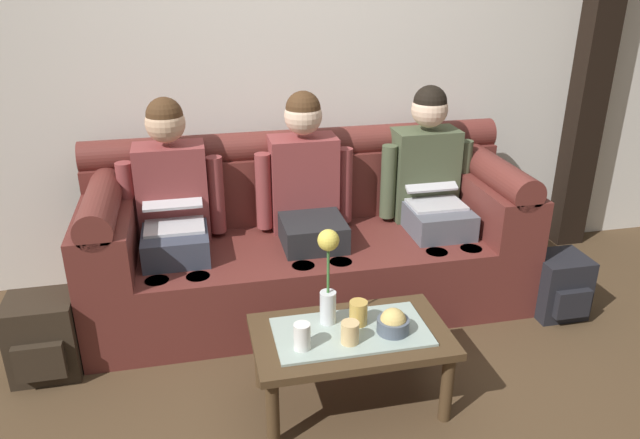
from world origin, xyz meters
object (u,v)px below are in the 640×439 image
Objects in this scene: couch at (307,241)px; coffee_table at (351,342)px; cup_near_left at (302,336)px; cup_far_center at (358,313)px; person_right at (431,185)px; backpack_left at (44,337)px; person_left at (173,205)px; snack_bowl at (393,323)px; backpack_right at (559,286)px; flower_vase at (328,274)px; person_middle at (307,195)px; cup_near_right at (350,332)px.

coffee_table is at bearing -90.00° from couch.
cup_near_left reaches higher than cup_far_center.
coffee_table is (-0.74, -0.97, -0.34)m from person_right.
person_right is 2.21m from backpack_left.
person_left reaches higher than couch.
cup_far_center is at bearing 144.12° from snack_bowl.
cup_far_center is 1.40m from backpack_right.
flower_vase is 1.56m from backpack_right.
cup_near_left is (-0.97, -1.05, -0.22)m from person_right.
backpack_right is (1.31, 0.44, -0.26)m from cup_far_center.
backpack_left reaches higher than coffee_table.
person_right reaches higher than coffee_table.
couch is 5.41× the size of flower_vase.
person_middle reaches higher than cup_near_right.
flower_vase is at bearing -53.38° from person_left.
person_middle is at bearing 17.45° from backpack_left.
coffee_table is at bearing -52.70° from person_left.
coffee_table is 0.27m from cup_near_left.
coffee_table is at bearing 19.32° from cup_near_left.
person_left is 12.70× the size of cup_near_right.
flower_vase reaches higher than backpack_right.
snack_bowl is at bearing 5.07° from cup_near_left.
person_left is at bearing 167.08° from backpack_right.
backpack_left is at bearing 159.00° from coffee_table.
cup_near_left is at bearing -64.36° from person_left.
person_middle is 1.51m from backpack_right.
person_left is 1.42× the size of coffee_table.
person_middle reaches higher than coffee_table.
cup_near_right is 0.87× the size of cup_far_center.
cup_far_center is at bearing -87.20° from couch.
flower_vase is at bearing 108.09° from cup_near_right.
couch is 6.89× the size of backpack_right.
couch is at bearing 88.48° from cup_near_right.
person_middle is at bearing 77.47° from cup_near_left.
snack_bowl is (0.17, -1.02, 0.06)m from couch.
person_right is (1.47, 0.00, -0.00)m from person_left.
person_right reaches higher than snack_bowl.
person_left is 1.00× the size of person_right.
couch reaches higher than backpack_right.
cup_near_right reaches higher than coffee_table.
person_right is at bearing 142.09° from backpack_right.
flower_vase is at bearing 133.45° from coffee_table.
flower_vase is 1.27× the size of backpack_right.
backpack_left is (-1.15, 0.61, -0.24)m from cup_near_left.
person_middle is 12.70× the size of cup_near_right.
flower_vase is (-0.08, -0.88, -0.03)m from person_middle.
backpack_left is at bearing 155.66° from cup_near_right.
couch reaches higher than coffee_table.
cup_near_left is at bearing -154.93° from cup_far_center.
backpack_right is (1.35, -0.48, -0.19)m from couch.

